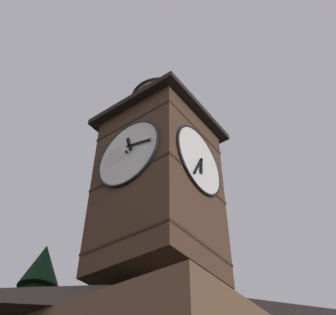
% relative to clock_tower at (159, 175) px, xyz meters
% --- Properties ---
extents(clock_tower, '(4.33, 4.33, 10.10)m').
position_rel_clock_tower_xyz_m(clock_tower, '(0.00, 0.00, 0.00)').
color(clock_tower, '#4C3323').
rests_on(clock_tower, building_main).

